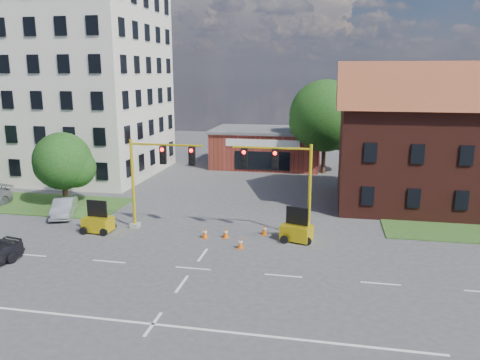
{
  "coord_description": "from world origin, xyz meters",
  "views": [
    {
      "loc": [
        7.16,
        -23.14,
        10.55
      ],
      "look_at": [
        0.69,
        10.0,
        2.79
      ],
      "focal_mm": 35.0,
      "sensor_mm": 36.0,
      "label": 1
    }
  ],
  "objects_px": {
    "signal_mast_east": "(284,179)",
    "trailer_west": "(98,223)",
    "trailer_east": "(297,231)",
    "pickup_white": "(383,194)",
    "signal_mast_west": "(155,174)"
  },
  "relations": [
    {
      "from": "trailer_west",
      "to": "trailer_east",
      "type": "height_order",
      "value": "trailer_east"
    },
    {
      "from": "signal_mast_west",
      "to": "pickup_white",
      "type": "bearing_deg",
      "value": 31.56
    },
    {
      "from": "trailer_east",
      "to": "pickup_white",
      "type": "distance_m",
      "value": 12.07
    },
    {
      "from": "signal_mast_west",
      "to": "trailer_west",
      "type": "height_order",
      "value": "signal_mast_west"
    },
    {
      "from": "signal_mast_west",
      "to": "trailer_west",
      "type": "bearing_deg",
      "value": -159.43
    },
    {
      "from": "signal_mast_west",
      "to": "trailer_east",
      "type": "xyz_separation_m",
      "value": [
        9.63,
        -0.51,
        -3.25
      ]
    },
    {
      "from": "signal_mast_west",
      "to": "signal_mast_east",
      "type": "height_order",
      "value": "same"
    },
    {
      "from": "signal_mast_west",
      "to": "trailer_east",
      "type": "height_order",
      "value": "signal_mast_west"
    },
    {
      "from": "pickup_white",
      "to": "signal_mast_east",
      "type": "bearing_deg",
      "value": 160.45
    },
    {
      "from": "trailer_west",
      "to": "trailer_east",
      "type": "bearing_deg",
      "value": 7.8
    },
    {
      "from": "signal_mast_east",
      "to": "trailer_east",
      "type": "relative_size",
      "value": 2.86
    },
    {
      "from": "trailer_east",
      "to": "pickup_white",
      "type": "relative_size",
      "value": 0.37
    },
    {
      "from": "signal_mast_east",
      "to": "trailer_west",
      "type": "xyz_separation_m",
      "value": [
        -12.41,
        -1.39,
        -3.26
      ]
    },
    {
      "from": "pickup_white",
      "to": "trailer_east",
      "type": "bearing_deg",
      "value": 165.41
    },
    {
      "from": "trailer_east",
      "to": "pickup_white",
      "type": "bearing_deg",
      "value": 76.47
    }
  ]
}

